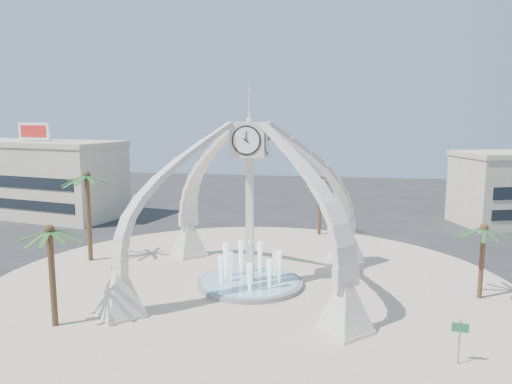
% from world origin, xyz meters
% --- Properties ---
extents(ground, '(140.00, 140.00, 0.00)m').
position_xyz_m(ground, '(0.00, 0.00, 0.00)').
color(ground, '#282828').
rests_on(ground, ground).
extents(plaza, '(40.00, 40.00, 0.06)m').
position_xyz_m(plaza, '(0.00, 0.00, 0.03)').
color(plaza, beige).
rests_on(plaza, ground).
extents(clock_tower, '(17.94, 17.94, 16.30)m').
position_xyz_m(clock_tower, '(-0.00, -0.00, 6.49)').
color(clock_tower, beige).
rests_on(clock_tower, ground).
extents(fountain, '(8.00, 8.00, 3.62)m').
position_xyz_m(fountain, '(0.00, 0.00, 0.29)').
color(fountain, gray).
rests_on(fountain, ground).
extents(building_nw, '(23.75, 13.73, 11.90)m').
position_xyz_m(building_nw, '(-32.00, 22.00, 4.83)').
color(building_nw, beige).
rests_on(building_nw, ground).
extents(palm_east, '(4.55, 4.55, 5.80)m').
position_xyz_m(palm_east, '(16.40, 0.28, 5.05)').
color(palm_east, brown).
rests_on(palm_east, ground).
extents(palm_west, '(4.48, 4.48, 8.48)m').
position_xyz_m(palm_west, '(-15.18, 4.01, 7.52)').
color(palm_west, brown).
rests_on(palm_west, ground).
extents(palm_north, '(4.79, 4.79, 6.78)m').
position_xyz_m(palm_north, '(4.25, 17.49, 5.97)').
color(palm_north, brown).
rests_on(palm_north, ground).
extents(palm_south, '(4.56, 4.56, 6.79)m').
position_xyz_m(palm_south, '(-10.37, -9.26, 5.94)').
color(palm_south, brown).
rests_on(palm_south, ground).
extents(street_sign, '(0.89, 0.13, 2.42)m').
position_xyz_m(street_sign, '(12.87, -9.91, 1.73)').
color(street_sign, slate).
rests_on(street_sign, ground).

